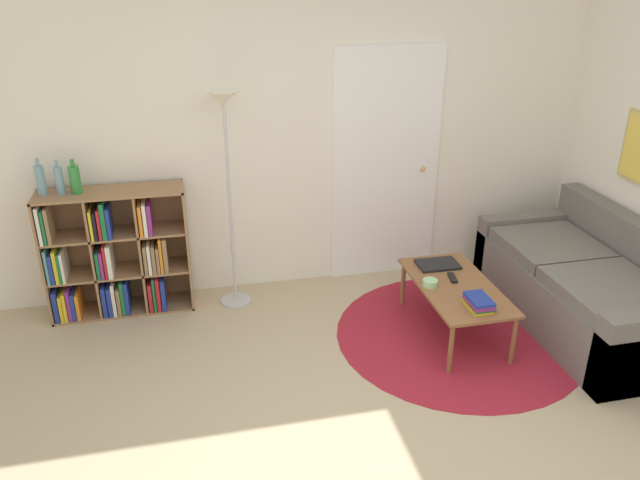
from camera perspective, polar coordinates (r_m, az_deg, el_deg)
ground_plane at (r=3.72m, az=7.77°, el=-20.06°), size 14.00×14.00×0.00m
wall_back at (r=5.13m, az=-0.30°, el=9.56°), size 7.64×0.11×2.60m
rug at (r=4.87m, az=12.50°, el=-8.45°), size 1.83×1.83×0.01m
bookshelf at (r=5.14m, az=-18.33°, el=-1.48°), size 1.09×0.34×1.01m
floor_lamp at (r=4.73m, az=-8.60°, el=9.02°), size 0.26×0.26×1.73m
couch at (r=5.22m, az=23.51°, el=-4.10°), size 0.91×1.82×0.81m
coffee_table at (r=4.73m, az=12.31°, el=-4.45°), size 0.54×1.03×0.40m
laptop at (r=4.97m, az=10.71°, el=-2.20°), size 0.32×0.23×0.02m
bowl at (r=4.65m, az=10.03°, el=-3.88°), size 0.11×0.11×0.05m
book_stack_on_table at (r=4.43m, az=14.32°, el=-5.56°), size 0.15×0.23×0.08m
remote at (r=4.78m, az=12.03°, el=-3.40°), size 0.07×0.15×0.02m
bottle_left at (r=4.99m, az=-24.18°, el=5.04°), size 0.07×0.07×0.28m
bottle_middle at (r=4.95m, az=-22.73°, el=5.07°), size 0.06×0.06×0.26m
bottle_right at (r=4.93m, az=-21.49°, el=5.19°), size 0.08×0.08×0.26m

